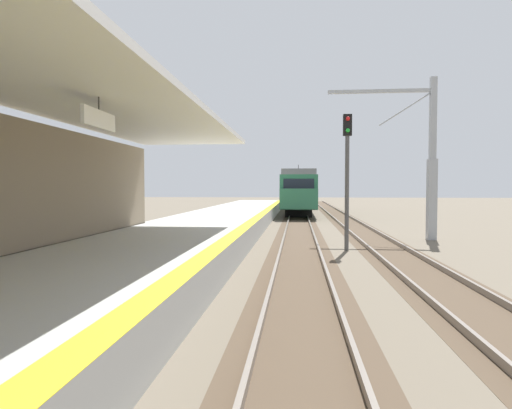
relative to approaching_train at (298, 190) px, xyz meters
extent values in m
cube|color=#A8A8A3|center=(-4.40, -29.89, -1.73)|extent=(5.00, 80.00, 0.90)
cube|color=yellow|center=(-2.15, -29.89, -1.27)|extent=(0.50, 80.00, 0.01)
cube|color=silver|center=(-4.50, -35.64, 2.17)|extent=(4.40, 24.00, 0.16)
cube|color=white|center=(-4.10, -33.64, 1.64)|extent=(0.08, 1.40, 0.36)
cylinder|color=#333333|center=(-4.10, -33.64, 1.96)|extent=(0.03, 0.03, 0.27)
cube|color=#4C3D2D|center=(0.00, -25.89, -2.17)|extent=(2.34, 120.00, 0.01)
cube|color=slate|center=(-0.72, -25.89, -2.09)|extent=(0.08, 120.00, 0.15)
cube|color=slate|center=(0.72, -25.89, -2.09)|extent=(0.08, 120.00, 0.15)
cube|color=#4C3D2D|center=(3.40, -25.89, -2.17)|extent=(2.34, 120.00, 0.01)
cube|color=slate|center=(2.68, -25.89, -2.09)|extent=(0.08, 120.00, 0.15)
cube|color=slate|center=(4.12, -25.89, -2.09)|extent=(0.08, 120.00, 0.15)
cube|color=#286647|center=(0.00, 0.38, -0.11)|extent=(2.90, 18.00, 2.70)
cube|color=slate|center=(0.00, 0.38, 1.46)|extent=(2.67, 18.00, 0.44)
cube|color=black|center=(0.00, -8.64, 0.30)|extent=(2.32, 0.06, 1.21)
cube|color=#286647|center=(0.00, -9.42, -0.58)|extent=(2.78, 1.60, 1.49)
cube|color=black|center=(1.46, 0.38, 0.30)|extent=(0.04, 15.84, 0.86)
cylinder|color=#333333|center=(0.00, 3.98, 2.13)|extent=(0.06, 0.06, 0.90)
cube|color=black|center=(0.00, -5.47, -1.82)|extent=(2.17, 2.20, 0.72)
cube|color=black|center=(0.00, 6.23, -1.82)|extent=(2.17, 2.20, 0.72)
cylinder|color=#4C4C4C|center=(1.78, -25.19, 0.02)|extent=(0.16, 0.16, 4.40)
cube|color=black|center=(1.78, -25.19, 2.62)|extent=(0.32, 0.24, 0.80)
sphere|color=red|center=(1.78, -25.33, 2.84)|extent=(0.16, 0.16, 0.16)
sphere|color=green|center=(1.78, -25.33, 2.40)|extent=(0.16, 0.16, 0.16)
cube|color=#9EA3A8|center=(6.10, -21.13, -0.30)|extent=(0.40, 0.40, 3.75)
cube|color=#9EA3A8|center=(6.10, -21.13, 3.45)|extent=(0.28, 0.28, 3.75)
cube|color=#9EA3A8|center=(3.70, -21.13, 4.72)|extent=(4.80, 0.16, 0.16)
cylinder|color=#9EA3A8|center=(4.90, -21.13, 3.92)|extent=(2.47, 0.07, 1.60)
camera|label=1|loc=(-0.10, -42.33, 0.27)|focal=31.14mm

